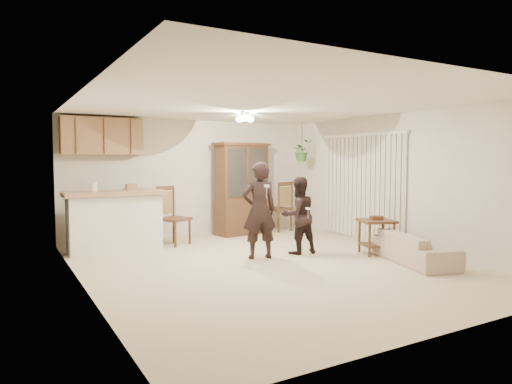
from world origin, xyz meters
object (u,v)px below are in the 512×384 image
child (298,215)px  adult (259,205)px  sofa (415,240)px  china_hutch (242,189)px  chair_bar (174,228)px  chair_hutch_right (279,217)px  side_table (376,236)px  chair_hutch_left (132,229)px

child → adult: bearing=3.6°
sofa → china_hutch: (-1.06, 3.89, 0.63)m
china_hutch → chair_bar: 1.93m
child → chair_hutch_right: size_ratio=1.18×
china_hutch → side_table: china_hutch is taller
adult → chair_bar: adult is taller
adult → china_hutch: bearing=-99.5°
sofa → child: 1.96m
side_table → chair_hutch_right: chair_hutch_right is taller
chair_hutch_left → chair_hutch_right: bearing=23.9°
chair_bar → side_table: bearing=-71.5°
side_table → chair_hutch_right: size_ratio=0.62×
child → chair_hutch_right: child is taller
chair_hutch_right → sofa: bearing=78.0°
chair_hutch_left → adult: bearing=-34.0°
china_hutch → chair_hutch_right: (0.98, 0.03, -0.67)m
china_hutch → chair_bar: bearing=-173.7°
child → china_hutch: size_ratio=0.67×
sofa → chair_bar: bearing=56.9°
sofa → chair_hutch_right: 3.91m
child → chair_hutch_left: child is taller
child → chair_bar: bearing=-45.8°
side_table → chair_bar: 3.80m
child → china_hutch: bearing=-89.5°
sofa → chair_bar: (-2.80, 3.41, -0.05)m
child → chair_hutch_right: (1.11, 2.39, -0.35)m
china_hutch → child: bearing=-102.2°
sofa → chair_hutch_right: size_ratio=1.64×
chair_hutch_right → adult: bearing=38.2°
child → china_hutch: china_hutch is taller
sofa → adult: adult is taller
side_table → china_hutch: bearing=108.2°
china_hutch → chair_hutch_right: china_hutch is taller
adult → chair_hutch_left: size_ratio=1.68×
child → side_table: 1.41m
sofa → child: (-1.20, 1.52, 0.31)m
china_hutch → chair_hutch_left: bearing=170.6°
child → chair_hutch_left: (-2.29, 2.38, -0.37)m
china_hutch → chair_hutch_left: (-2.43, 0.02, -0.69)m
adult → side_table: (1.94, -0.73, -0.58)m
chair_bar → chair_hutch_left: size_ratio=1.06×
sofa → chair_hutch_left: bearing=59.3°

